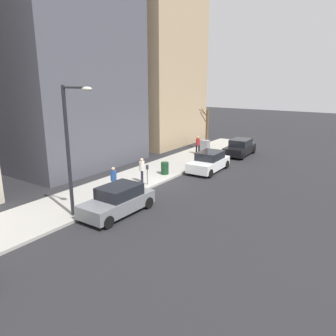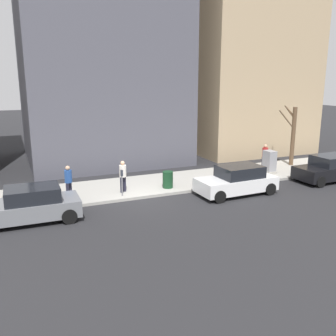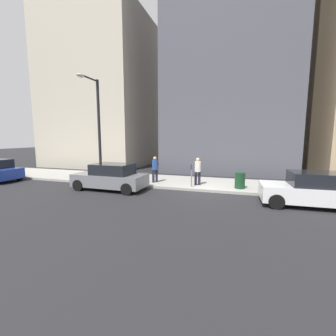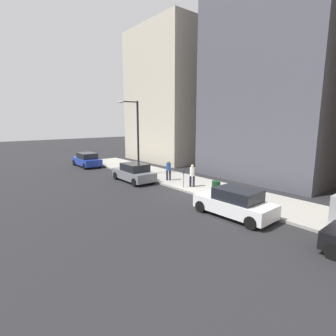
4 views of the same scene
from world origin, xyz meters
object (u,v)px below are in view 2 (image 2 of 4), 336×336
at_px(bare_tree, 293,135).
at_px(pedestrian_near_meter, 265,155).
at_px(trash_bin, 168,180).
at_px(office_tower_left, 241,45).
at_px(parked_car_grey, 30,205).
at_px(parked_car_black, 330,169).
at_px(parked_car_white, 237,181).
at_px(pedestrian_midblock, 123,175).
at_px(pedestrian_far_corner, 68,180).
at_px(utility_box, 269,162).
at_px(parking_meter, 122,180).

xyz_separation_m(bare_tree, pedestrian_near_meter, (-0.39, 2.50, -1.13)).
bearing_deg(trash_bin, office_tower_left, -48.57).
height_order(parked_car_grey, trash_bin, parked_car_grey).
height_order(parked_car_black, parked_car_white, same).
distance_m(pedestrian_midblock, pedestrian_far_corner, 2.76).
distance_m(parked_car_black, pedestrian_near_meter, 3.97).
bearing_deg(parked_car_grey, office_tower_left, -56.70).
bearing_deg(pedestrian_far_corner, bare_tree, -43.51).
bearing_deg(office_tower_left, pedestrian_midblock, 125.04).
distance_m(utility_box, trash_bin, 7.05).
relative_size(parking_meter, pedestrian_midblock, 0.81).
bearing_deg(pedestrian_near_meter, parking_meter, 74.47).
relative_size(parked_car_white, trash_bin, 4.73).
distance_m(parked_car_black, parking_meter, 12.37).
xyz_separation_m(bare_tree, office_tower_left, (7.58, -0.64, 6.33)).
relative_size(parked_car_white, office_tower_left, 0.25).
bearing_deg(utility_box, pedestrian_near_meter, -21.04).
distance_m(utility_box, pedestrian_far_corner, 12.25).
relative_size(bare_tree, pedestrian_near_meter, 2.44).
xyz_separation_m(parked_car_white, parking_meter, (1.61, 5.74, 0.24)).
bearing_deg(trash_bin, parked_car_white, -124.07).
bearing_deg(parked_car_black, parked_car_grey, 87.77).
xyz_separation_m(trash_bin, pedestrian_midblock, (0.19, 2.45, 0.49)).
bearing_deg(parking_meter, bare_tree, -80.23).
relative_size(parked_car_black, bare_tree, 1.05).
xyz_separation_m(parked_car_black, pedestrian_midblock, (2.15, 12.04, 0.35)).
bearing_deg(pedestrian_midblock, trash_bin, 138.87).
relative_size(parked_car_white, parking_meter, 3.15).
relative_size(parked_car_white, pedestrian_midblock, 2.56).
distance_m(parked_car_grey, bare_tree, 17.50).
bearing_deg(pedestrian_midblock, pedestrian_far_corner, -36.82).
xyz_separation_m(parked_car_black, office_tower_left, (11.26, -0.95, 7.82)).
xyz_separation_m(trash_bin, pedestrian_far_corner, (0.19, 5.21, 0.49)).
bearing_deg(parked_car_grey, bare_tree, -77.05).
xyz_separation_m(parked_car_white, utility_box, (2.46, -3.99, 0.11)).
xyz_separation_m(parked_car_grey, office_tower_left, (11.21, -17.69, 7.82)).
height_order(parked_car_white, pedestrian_midblock, pedestrian_midblock).
bearing_deg(pedestrian_near_meter, trash_bin, 74.65).
bearing_deg(trash_bin, pedestrian_midblock, 85.61).
bearing_deg(pedestrian_near_meter, parked_car_white, 102.45).
bearing_deg(bare_tree, parked_car_grey, 102.00).
distance_m(bare_tree, pedestrian_far_corner, 15.23).
bearing_deg(pedestrian_far_corner, parking_meter, -63.58).
bearing_deg(pedestrian_far_corner, parked_car_white, -64.54).
height_order(parked_car_black, office_tower_left, office_tower_left).
bearing_deg(parked_car_black, bare_tree, -6.90).
xyz_separation_m(parked_car_black, utility_box, (2.36, 2.55, 0.11)).
bearing_deg(trash_bin, pedestrian_near_meter, -79.81).
bearing_deg(parked_car_grey, parked_car_white, -89.93).
relative_size(parked_car_black, pedestrian_near_meter, 2.57).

